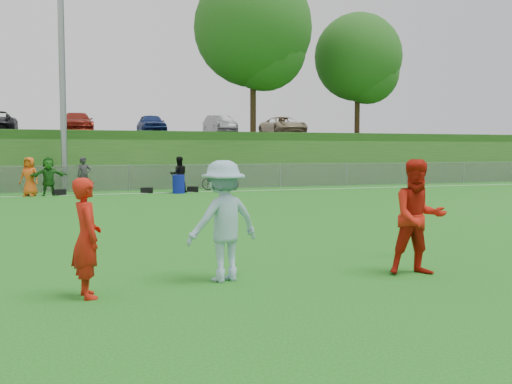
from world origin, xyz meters
name	(u,v)px	position (x,y,z in m)	size (l,w,h in m)	color
ground	(279,273)	(0.00, 0.00, 0.00)	(120.00, 120.00, 0.00)	#156615
sideline_far	(135,193)	(0.00, 18.00, 0.01)	(60.00, 0.10, 0.01)	white
fence	(129,178)	(0.00, 20.00, 0.65)	(58.00, 0.06, 1.30)	gray
light_pole	(62,52)	(-3.00, 20.80, 6.71)	(1.20, 0.40, 12.15)	gray
berm	(109,158)	(0.00, 31.00, 1.50)	(120.00, 18.00, 3.00)	#1B5116
parking_lot	(106,135)	(0.00, 33.00, 3.05)	(120.00, 12.00, 0.10)	black
tree_green_near	(256,33)	(8.16, 24.42, 9.03)	(7.14, 7.14, 9.95)	black
tree_green_far	(361,61)	(16.16, 25.92, 7.96)	(5.88, 5.88, 8.19)	black
car_row	(90,123)	(-1.17, 32.00, 3.82)	(32.04, 5.18, 1.44)	silver
spectator_row	(68,176)	(-2.90, 18.00, 0.85)	(9.43, 0.85, 1.69)	#A80B13
gear_bags	(157,190)	(1.05, 18.10, 0.13)	(8.06, 0.49, 0.26)	black
player_red_left	(87,238)	(-3.01, -0.55, 0.81)	(0.59, 0.39, 1.62)	red
player_red_center	(418,217)	(2.05, -0.82, 0.92)	(0.90, 0.70, 1.85)	red
player_blue	(223,221)	(-1.00, -0.21, 0.92)	(1.19, 0.68, 1.84)	#8DB4C4
frisbee	(413,198)	(2.86, 0.51, 1.10)	(0.27, 0.27, 0.03)	silver
recycling_bin	(179,184)	(1.94, 17.51, 0.42)	(0.57, 0.57, 0.85)	#0D1992
bicycle	(220,181)	(4.29, 18.75, 0.49)	(0.65, 1.86, 0.98)	#2B2B2D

